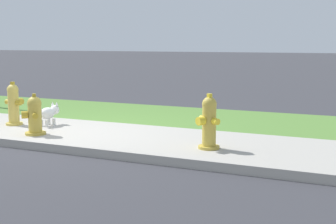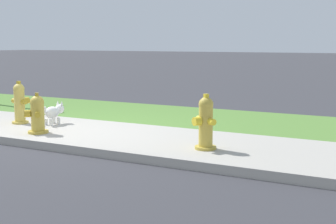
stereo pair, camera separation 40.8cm
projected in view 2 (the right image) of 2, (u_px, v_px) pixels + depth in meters
name	position (u px, v px, depth m)	size (l,w,h in m)	color
ground_plane	(74.00, 132.00, 7.88)	(120.00, 120.00, 0.00)	#38383D
sidewalk_pavement	(74.00, 132.00, 7.88)	(18.00, 2.25, 0.01)	#ADA89E
grass_verge	(145.00, 113.00, 9.98)	(18.00, 2.52, 0.01)	#568438
street_curb	(21.00, 142.00, 6.82)	(18.00, 0.16, 0.12)	#ADA89E
fire_hydrant_near_corner	(205.00, 123.00, 6.52)	(0.37, 0.35, 0.79)	gold
fire_hydrant_across_street	(37.00, 114.00, 7.68)	(0.36, 0.36, 0.68)	gold
fire_hydrant_far_end	(20.00, 103.00, 8.60)	(0.38, 0.35, 0.79)	gold
small_white_dog	(54.00, 112.00, 8.53)	(0.22, 0.50, 0.42)	white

